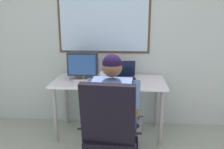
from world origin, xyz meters
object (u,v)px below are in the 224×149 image
(office_chair, at_px, (110,127))
(wine_glass, at_px, (103,75))
(desk, at_px, (109,87))
(crt_monitor, at_px, (83,64))
(laptop, at_px, (124,75))
(person_seated, at_px, (114,108))

(office_chair, height_order, wine_glass, office_chair)
(desk, xyz_separation_m, wine_glass, (-0.05, -0.16, 0.20))
(crt_monitor, distance_m, laptop, 0.54)
(person_seated, bearing_deg, desk, 99.36)
(office_chair, height_order, person_seated, person_seated)
(desk, distance_m, laptop, 0.24)
(crt_monitor, bearing_deg, desk, -4.27)
(laptop, relative_size, wine_glass, 2.29)
(crt_monitor, height_order, wine_glass, crt_monitor)
(office_chair, height_order, crt_monitor, crt_monitor)
(person_seated, relative_size, crt_monitor, 3.13)
(desk, xyz_separation_m, crt_monitor, (-0.34, 0.03, 0.29))
(person_seated, bearing_deg, office_chair, -94.28)
(desk, relative_size, laptop, 4.12)
(office_chair, distance_m, crt_monitor, 1.10)
(crt_monitor, height_order, laptop, crt_monitor)
(office_chair, relative_size, crt_monitor, 2.61)
(crt_monitor, bearing_deg, office_chair, -65.59)
(desk, distance_m, wine_glass, 0.26)
(person_seated, bearing_deg, wine_glass, 108.46)
(person_seated, distance_m, laptop, 0.72)
(person_seated, bearing_deg, laptop, 83.65)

